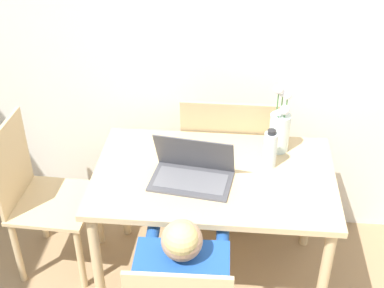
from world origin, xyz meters
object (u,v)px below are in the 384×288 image
(flower_vase, at_px, (280,127))
(water_bottle, at_px, (270,149))
(laptop, at_px, (192,170))
(person_seated, at_px, (184,280))
(chair_spare, at_px, (40,197))

(flower_vase, xyz_separation_m, water_bottle, (-0.05, -0.15, -0.04))
(flower_vase, height_order, water_bottle, flower_vase)
(laptop, distance_m, water_bottle, 0.39)
(person_seated, bearing_deg, flower_vase, -117.88)
(flower_vase, relative_size, water_bottle, 1.79)
(laptop, distance_m, flower_vase, 0.50)
(person_seated, bearing_deg, chair_spare, -38.38)
(chair_spare, height_order, flower_vase, flower_vase)
(water_bottle, bearing_deg, laptop, -159.11)
(chair_spare, bearing_deg, flower_vase, -79.21)
(chair_spare, relative_size, laptop, 2.20)
(chair_spare, height_order, laptop, laptop)
(person_seated, xyz_separation_m, flower_vase, (0.40, 0.80, 0.26))
(chair_spare, bearing_deg, water_bottle, -85.99)
(chair_spare, bearing_deg, person_seated, -124.63)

